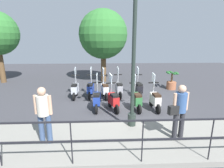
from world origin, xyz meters
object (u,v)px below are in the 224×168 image
Objects in this scene: pedestrian_with_bag at (180,108)px; tree_distant at (103,35)px; scooter_far_3 at (91,88)px; scooter_near_3 at (97,99)px; scooter_near_2 at (113,100)px; scooter_far_0 at (139,88)px; scooter_far_2 at (105,89)px; pedestrian_distant at (44,111)px; scooter_near_0 at (155,99)px; lamp_post_near at (133,66)px; potted_palm at (171,82)px; scooter_near_1 at (136,99)px; scooter_far_1 at (119,88)px; scooter_far_4 at (75,89)px.

pedestrian_with_bag is 0.33× the size of tree_distant.
scooter_near_3 is at bearing -162.38° from scooter_far_3.
scooter_near_2 is at bearing -144.23° from scooter_far_3.
scooter_far_3 is at bearing 14.17° from scooter_near_2.
scooter_near_3 is (2.55, 2.40, -0.60)m from pedestrian_with_bag.
scooter_far_2 is at bearing 90.26° from scooter_far_0.
pedestrian_distant reaches higher than scooter_far_2.
tree_distant is at bearing -10.61° from scooter_far_2.
pedestrian_with_bag reaches higher than scooter_far_3.
pedestrian_distant is at bearing 172.24° from scooter_far_3.
tree_distant is at bearing 23.94° from scooter_far_0.
scooter_near_0 is at bearing -107.97° from scooter_near_2.
lamp_post_near is 4.22× the size of potted_palm.
scooter_far_0 and scooter_far_2 have the same top height.
scooter_near_2 is at bearing 19.59° from pedestrian_with_bag.
scooter_near_0 is 1.76m from scooter_near_2.
potted_palm is at bearing -53.81° from scooter_near_3.
scooter_near_1 and scooter_far_3 have the same top height.
scooter_near_2 is 1.00× the size of scooter_far_2.
scooter_far_4 is (-0.07, 2.23, 0.00)m from scooter_far_1.
tree_distant is 3.17× the size of scooter_far_2.
potted_palm is 0.69× the size of scooter_far_2.
scooter_far_2 is at bearing -10.43° from scooter_near_3.
scooter_far_3 is at bearing 25.50° from lamp_post_near.
pedestrian_with_bag is 1.03× the size of scooter_near_0.
scooter_near_0 is 1.00× the size of scooter_near_3.
scooter_near_1 is (0.02, 0.80, 0.00)m from scooter_near_0.
lamp_post_near is 3.78m from scooter_far_1.
scooter_near_0 is at bearing -171.13° from scooter_far_0.
scooter_far_2 is (-0.10, 1.76, 0.00)m from scooter_far_0.
potted_palm is at bearing -81.23° from scooter_far_2.
pedestrian_with_bag is 3.71m from pedestrian_distant.
scooter_far_0 and scooter_far_1 have the same top height.
tree_distant is 3.17× the size of scooter_far_3.
potted_palm is 4.11m from scooter_near_1.
tree_distant is (7.80, -1.57, 2.14)m from pedestrian_distant.
lamp_post_near is at bearing -178.97° from scooter_near_2.
scooter_near_1 and scooter_far_1 have the same top height.
scooter_near_1 is 1.00× the size of scooter_far_0.
scooter_far_3 is at bearing 14.79° from scooter_near_3.
scooter_far_0 is at bearing -153.08° from tree_distant.
scooter_near_3 is at bearing 64.90° from scooter_near_2.
pedestrian_distant is 1.03× the size of scooter_near_0.
scooter_far_4 is (-3.58, 1.44, -2.74)m from tree_distant.
lamp_post_near reaches higher than scooter_far_2.
pedestrian_with_bag is 4.23m from scooter_far_0.
pedestrian_with_bag is 1.03× the size of scooter_near_1.
tree_distant is at bearing 0.04° from pedestrian_with_bag.
pedestrian_with_bag is at bearing -164.46° from scooter_far_2.
pedestrian_distant is 1.03× the size of scooter_far_4.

